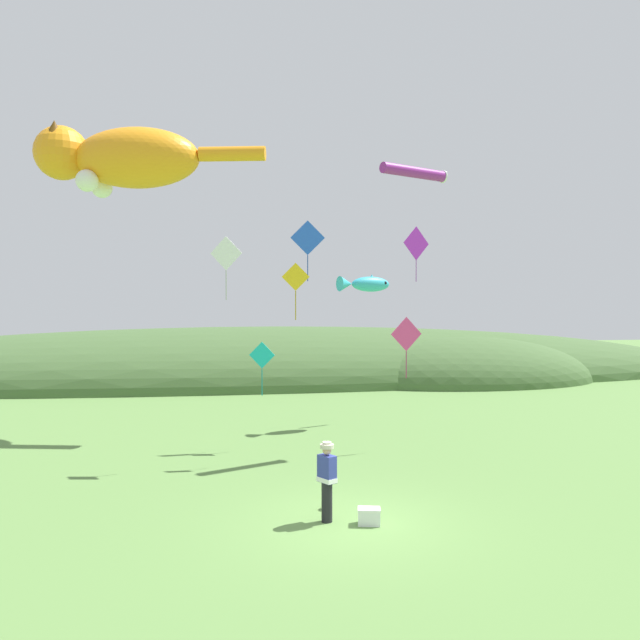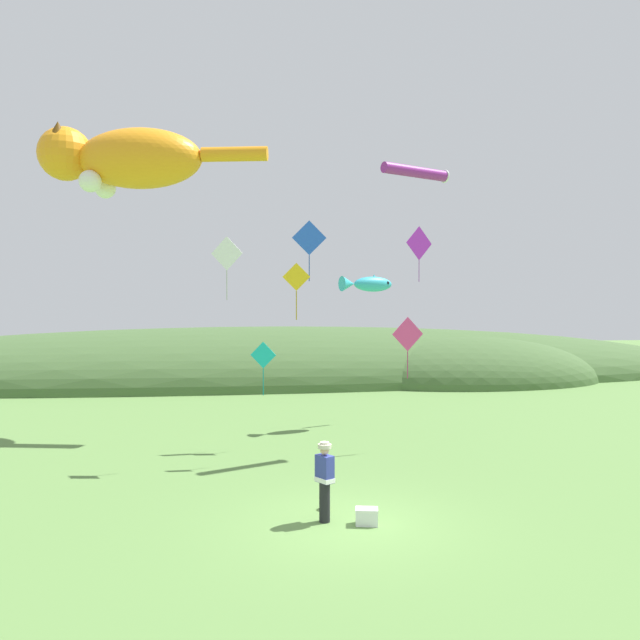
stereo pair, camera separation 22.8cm
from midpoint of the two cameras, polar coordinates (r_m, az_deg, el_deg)
name	(u,v)px [view 2 (the right image)]	position (r m, az deg, el deg)	size (l,w,h in m)	color
ground_plane	(348,523)	(14.40, 3.09, -18.04)	(120.00, 120.00, 0.00)	#5B8442
distant_hill_ridge	(290,379)	(39.88, -2.56, -5.39)	(62.86, 14.99, 6.64)	#426033
festival_attendant	(325,479)	(14.17, 0.90, -14.33)	(0.44, 0.49, 1.77)	black
kite_spool	(325,504)	(15.20, 0.94, -16.50)	(0.14, 0.24, 0.24)	olive
picnic_cooler	(367,516)	(14.27, 4.77, -17.47)	(0.55, 0.43, 0.36)	white
kite_giant_cat	(124,159)	(25.68, -17.23, 13.86)	(8.74, 3.50, 2.69)	orange
kite_fish_windsock	(368,284)	(24.63, 4.63, 3.31)	(2.32, 1.24, 0.69)	#33B2CC
kite_tube_streamer	(416,172)	(21.33, 9.11, 13.21)	(2.60, 1.45, 0.44)	#8C268C
kite_diamond_pink	(408,335)	(20.78, 8.33, -1.34)	(1.12, 0.23, 2.04)	#E53F8C
kite_diamond_teal	(263,356)	(20.70, -4.90, -3.29)	(0.83, 0.34, 1.78)	#19BFBF
kite_diamond_gold	(296,278)	(19.31, -1.84, 3.88)	(0.86, 0.18, 1.77)	yellow
kite_diamond_white	(227,254)	(19.08, -8.18, 5.98)	(0.94, 0.45, 1.92)	white
kite_diamond_blue	(309,238)	(21.68, -0.69, 7.48)	(1.20, 0.11, 2.10)	blue
kite_diamond_violet	(419,244)	(26.61, 9.30, 6.91)	(1.30, 0.60, 2.32)	purple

